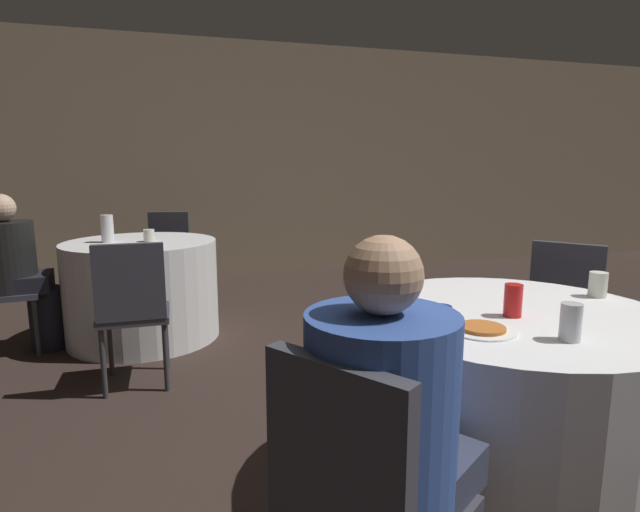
% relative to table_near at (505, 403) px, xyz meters
% --- Properties ---
extents(ground_plane, '(16.00, 16.00, 0.00)m').
position_rel_table_near_xyz_m(ground_plane, '(0.07, -0.08, -0.38)').
color(ground_plane, '#332621').
extents(wall_back, '(16.00, 0.06, 2.80)m').
position_rel_table_near_xyz_m(wall_back, '(0.07, 4.65, 1.02)').
color(wall_back, gray).
rests_on(wall_back, ground_plane).
extents(table_near, '(1.20, 1.20, 0.76)m').
position_rel_table_near_xyz_m(table_near, '(0.00, 0.00, 0.00)').
color(table_near, white).
rests_on(table_near, ground_plane).
extents(table_far, '(1.13, 1.13, 0.76)m').
position_rel_table_near_xyz_m(table_far, '(-1.51, 2.39, 0.00)').
color(table_far, white).
rests_on(table_far, ground_plane).
extents(chair_near_southwest, '(0.56, 0.56, 0.89)m').
position_rel_table_near_xyz_m(chair_near_southwest, '(-0.84, -0.57, 0.16)').
color(chair_near_southwest, '#383842').
rests_on(chair_near_southwest, ground_plane).
extents(chair_near_northeast, '(0.56, 0.56, 0.89)m').
position_rel_table_near_xyz_m(chair_near_northeast, '(0.80, 0.62, 0.16)').
color(chair_near_northeast, '#383842').
rests_on(chair_near_northeast, ground_plane).
extents(chair_far_north, '(0.47, 0.47, 0.89)m').
position_rel_table_near_xyz_m(chair_far_north, '(-1.33, 3.35, 0.16)').
color(chair_far_north, '#383842').
rests_on(chair_far_north, ground_plane).
extents(chair_far_south, '(0.40, 0.41, 0.89)m').
position_rel_table_near_xyz_m(chair_far_south, '(-1.50, 1.41, 0.16)').
color(chair_far_south, '#383842').
rests_on(chair_far_south, ground_plane).
extents(person_blue_shirt, '(0.51, 0.49, 1.15)m').
position_rel_table_near_xyz_m(person_blue_shirt, '(-0.71, -0.49, 0.22)').
color(person_blue_shirt, '#33384C').
rests_on(person_blue_shirt, ground_plane).
extents(person_black_shirt, '(0.53, 0.40, 1.13)m').
position_rel_table_near_xyz_m(person_black_shirt, '(-2.32, 2.30, 0.21)').
color(person_black_shirt, black).
rests_on(person_black_shirt, ground_plane).
extents(pizza_plate_near, '(0.22, 0.22, 0.02)m').
position_rel_table_near_xyz_m(pizza_plate_near, '(-0.25, -0.18, 0.39)').
color(pizza_plate_near, white).
rests_on(pizza_plate_near, table_near).
extents(soda_can_blue, '(0.07, 0.07, 0.12)m').
position_rel_table_near_xyz_m(soda_can_blue, '(-0.45, -0.25, 0.44)').
color(soda_can_blue, '#1E38A5').
rests_on(soda_can_blue, table_near).
extents(soda_can_red, '(0.07, 0.07, 0.12)m').
position_rel_table_near_xyz_m(soda_can_red, '(-0.04, -0.06, 0.44)').
color(soda_can_red, red).
rests_on(soda_can_red, table_near).
extents(soda_can_silver, '(0.07, 0.07, 0.12)m').
position_rel_table_near_xyz_m(soda_can_silver, '(-0.04, -0.34, 0.44)').
color(soda_can_silver, silver).
rests_on(soda_can_silver, table_near).
extents(cup_near, '(0.07, 0.07, 0.11)m').
position_rel_table_near_xyz_m(cup_near, '(0.49, 0.09, 0.43)').
color(cup_near, silver).
rests_on(cup_near, table_near).
extents(bottle_far, '(0.09, 0.09, 0.21)m').
position_rel_table_near_xyz_m(bottle_far, '(-1.73, 2.39, 0.48)').
color(bottle_far, white).
rests_on(bottle_far, table_far).
extents(cup_far, '(0.08, 0.08, 0.09)m').
position_rel_table_near_xyz_m(cup_far, '(-1.44, 2.35, 0.43)').
color(cup_far, silver).
rests_on(cup_far, table_far).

